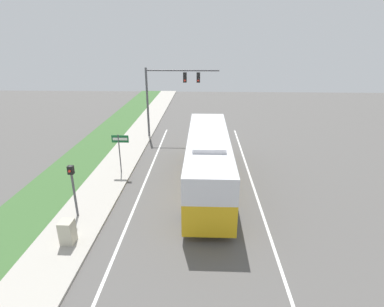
{
  "coord_description": "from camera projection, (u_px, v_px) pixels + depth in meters",
  "views": [
    {
      "loc": [
        0.27,
        -15.55,
        8.97
      ],
      "look_at": [
        -0.45,
        3.11,
        1.85
      ],
      "focal_mm": 28.0,
      "sensor_mm": 36.0,
      "label": 1
    }
  ],
  "objects": [
    {
      "name": "ground_plane",
      "position": [
        198.0,
        201.0,
        17.72
      ],
      "size": [
        80.0,
        80.0,
        0.0
      ],
      "primitive_type": "plane",
      "color": "#565451"
    },
    {
      "name": "sidewalk",
      "position": [
        94.0,
        199.0,
        17.92
      ],
      "size": [
        2.8,
        80.0,
        0.12
      ],
      "color": "#ADA89E",
      "rests_on": "ground_plane"
    },
    {
      "name": "grass_verge",
      "position": [
        42.0,
        198.0,
        18.04
      ],
      "size": [
        3.6,
        80.0,
        0.1
      ],
      "color": "#3D6633",
      "rests_on": "ground_plane"
    },
    {
      "name": "lane_divider_near",
      "position": [
        137.0,
        200.0,
        17.85
      ],
      "size": [
        0.14,
        30.0,
        0.01
      ],
      "color": "silver",
      "rests_on": "ground_plane"
    },
    {
      "name": "lane_divider_far",
      "position": [
        259.0,
        203.0,
        17.59
      ],
      "size": [
        0.14,
        30.0,
        0.01
      ],
      "color": "silver",
      "rests_on": "ground_plane"
    },
    {
      "name": "bus",
      "position": [
        208.0,
        158.0,
        18.96
      ],
      "size": [
        2.73,
        12.15,
        3.61
      ],
      "color": "gold",
      "rests_on": "ground_plane"
    },
    {
      "name": "signal_gantry",
      "position": [
        169.0,
        88.0,
        27.83
      ],
      "size": [
        6.81,
        0.41,
        6.6
      ],
      "color": "#4C4C51",
      "rests_on": "ground_plane"
    },
    {
      "name": "pedestrian_signal",
      "position": [
        73.0,
        183.0,
        15.38
      ],
      "size": [
        0.28,
        0.34,
        3.03
      ],
      "color": "#4C4C51",
      "rests_on": "ground_plane"
    },
    {
      "name": "street_sign",
      "position": [
        120.0,
        147.0,
        20.64
      ],
      "size": [
        1.18,
        0.08,
        2.93
      ],
      "color": "#4C4C51",
      "rests_on": "ground_plane"
    },
    {
      "name": "utility_cabinet",
      "position": [
        67.0,
        232.0,
        13.75
      ],
      "size": [
        0.6,
        0.62,
        1.15
      ],
      "color": "#B7B29E",
      "rests_on": "sidewalk"
    }
  ]
}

